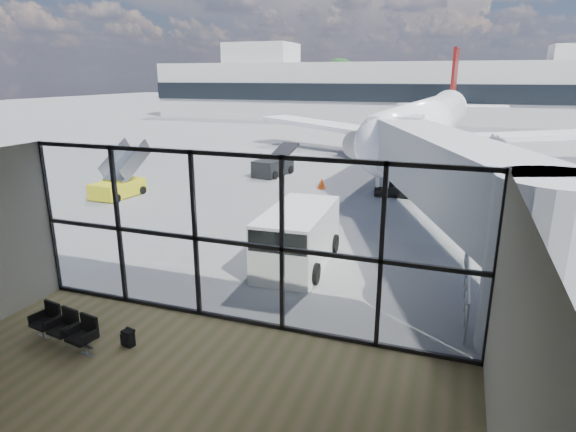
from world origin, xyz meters
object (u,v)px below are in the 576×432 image
Objects in this scene: backpack at (128,338)px; airliner at (431,121)px; service_van at (297,237)px; belt_loader at (274,166)px; mobile_stairs at (119,186)px; seating_row at (66,326)px.

airliner is (4.75, 32.13, 2.55)m from backpack.
belt_loader is (-6.33, 14.19, -0.37)m from service_van.
airliner is at bearing 57.26° from mobile_stairs.
airliner is at bearing 95.27° from backpack.
mobile_stairs is at bearing -116.01° from belt_loader.
service_van is 13.54m from mobile_stairs.
mobile_stairs reaches higher than backpack.
airliner reaches higher than service_van.
seating_row is at bearing -120.76° from service_van.
belt_loader is (-8.92, -11.66, -2.14)m from airliner.
airliner is (6.19, 32.51, 2.28)m from seating_row.
belt_loader is at bearing 107.78° from seating_row.
belt_loader is at bearing 58.47° from mobile_stairs.
airliner is 7.76× the size of service_van.
service_van reaches higher than belt_loader.
belt_loader is 9.97m from mobile_stairs.
airliner is at bearing 89.55° from seating_row.
belt_loader is (-4.17, 20.46, 0.41)m from backpack.
seating_row is 0.58× the size of mobile_stairs.
mobile_stairs is at bearing 134.08° from seating_row.
service_van reaches higher than seating_row.
service_van is (3.60, 6.66, 0.51)m from seating_row.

